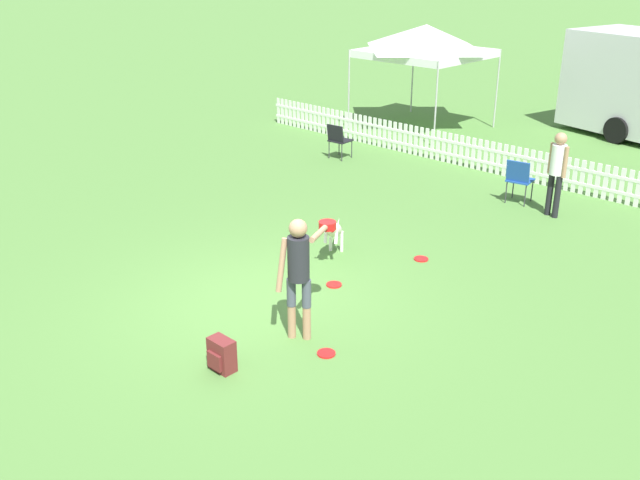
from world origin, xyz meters
name	(u,v)px	position (x,y,z in m)	size (l,w,h in m)	color
ground_plane	(264,303)	(0.00, 0.00, 0.00)	(240.00, 240.00, 0.00)	#4C7A38
handler_person	(300,263)	(1.05, -0.28, 1.05)	(0.49, 1.10, 1.66)	tan
leaping_dog	(333,230)	(-0.33, 1.83, 0.51)	(0.73, 1.02, 0.84)	beige
frisbee_near_handler	(334,285)	(0.35, 1.12, 0.01)	(0.24, 0.24, 0.02)	red
frisbee_near_dog	(421,259)	(0.74, 2.81, 0.01)	(0.24, 0.24, 0.02)	red
frisbee_midfield	(326,353)	(1.61, -0.39, 0.01)	(0.24, 0.24, 0.02)	red
backpack_on_grass	(221,355)	(0.93, -1.52, 0.21)	(0.34, 0.24, 0.42)	maroon
picket_fence	(532,166)	(0.00, 7.78, 0.36)	(16.11, 0.04, 0.72)	white
folding_chair_blue_left	(519,177)	(0.48, 6.35, 0.54)	(0.53, 0.55, 0.90)	#333338
folding_chair_center	(338,138)	(-4.24, 6.24, 0.51)	(0.49, 0.51, 0.85)	#333338
canopy_tent_main	(426,41)	(-4.66, 10.17, 2.37)	(2.94, 2.94, 2.80)	#B2B2B2
spectator_standing	(557,166)	(1.31, 6.17, 0.98)	(0.40, 0.27, 1.62)	black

